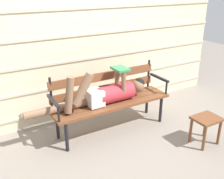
{
  "coord_description": "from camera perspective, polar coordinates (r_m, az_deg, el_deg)",
  "views": [
    {
      "loc": [
        -1.64,
        -2.73,
        1.96
      ],
      "look_at": [
        0.0,
        0.08,
        0.62
      ],
      "focal_mm": 41.98,
      "sensor_mm": 36.0,
      "label": 1
    }
  ],
  "objects": [
    {
      "name": "ground_plane",
      "position": [
        3.73,
        0.66,
        -9.2
      ],
      "size": [
        12.0,
        12.0,
        0.0
      ],
      "primitive_type": "plane",
      "color": "gray"
    },
    {
      "name": "reclining_person",
      "position": [
        3.48,
        -1.39,
        -0.77
      ],
      "size": [
        1.69,
        0.25,
        0.5
      ],
      "color": "#B72D38"
    },
    {
      "name": "house_siding",
      "position": [
        3.93,
        -4.87,
        9.49
      ],
      "size": [
        4.74,
        0.08,
        2.16
      ],
      "color": "beige",
      "rests_on": "ground"
    },
    {
      "name": "footstool",
      "position": [
        3.56,
        19.8,
        -6.99
      ],
      "size": [
        0.34,
        0.28,
        0.37
      ],
      "color": "brown",
      "rests_on": "ground"
    },
    {
      "name": "park_bench",
      "position": [
        3.62,
        -0.53,
        -1.61
      ],
      "size": [
        1.68,
        0.45,
        0.86
      ],
      "color": "brown",
      "rests_on": "ground"
    }
  ]
}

